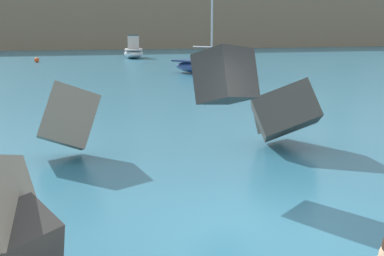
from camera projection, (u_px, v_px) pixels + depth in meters
ground_plane at (248, 225)px, 7.10m from camera, size 400.00×400.00×0.00m
boat_near_centre at (134, 51)px, 49.52m from camera, size 2.75×4.87×2.34m
boat_near_right at (207, 67)px, 31.17m from camera, size 4.02×5.57×6.60m
mooring_buoy_middle at (37, 60)px, 42.73m from camera, size 0.44×0.44×0.44m
headland_bluff at (168, 12)px, 88.16m from camera, size 100.91×31.83×12.01m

